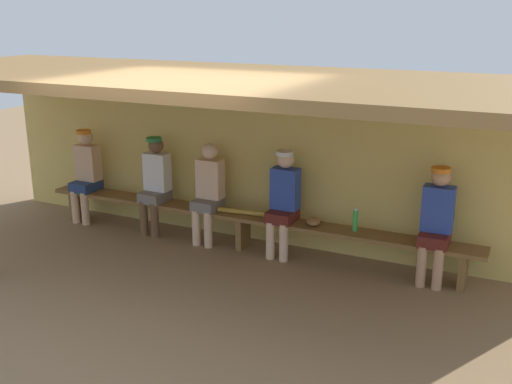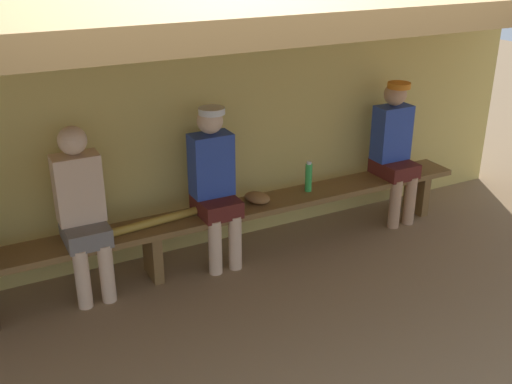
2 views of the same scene
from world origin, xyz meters
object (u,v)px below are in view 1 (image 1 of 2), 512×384
(player_leftmost, at_px, (86,171))
(player_near_post, at_px, (436,220))
(bench, at_px, (243,220))
(player_shirtless_tan, at_px, (155,181))
(player_in_white, at_px, (283,199))
(water_bottle_clear, at_px, (355,220))
(player_in_blue, at_px, (208,189))
(baseball_glove_worn, at_px, (313,221))
(baseball_bat, at_px, (250,213))

(player_leftmost, bearing_deg, player_near_post, 0.00)
(bench, xyz_separation_m, player_shirtless_tan, (-1.34, 0.00, 0.36))
(player_in_white, bearing_deg, player_shirtless_tan, 180.00)
(player_in_white, distance_m, player_leftmost, 3.11)
(player_near_post, xyz_separation_m, water_bottle_clear, (-0.93, 0.02, -0.15))
(player_shirtless_tan, bearing_deg, bench, -0.15)
(player_in_blue, height_order, baseball_glove_worn, player_in_blue)
(player_in_white, xyz_separation_m, player_near_post, (1.85, 0.00, 0.00))
(player_in_blue, xyz_separation_m, player_in_white, (1.07, 0.00, 0.02))
(player_in_blue, xyz_separation_m, player_near_post, (2.92, 0.00, 0.02))
(player_shirtless_tan, height_order, water_bottle_clear, player_shirtless_tan)
(bench, bearing_deg, player_leftmost, 179.92)
(player_in_white, height_order, player_leftmost, same)
(bench, height_order, baseball_glove_worn, baseball_glove_worn)
(bench, bearing_deg, player_shirtless_tan, 179.85)
(baseball_glove_worn, bearing_deg, player_in_white, -117.01)
(baseball_glove_worn, bearing_deg, player_shirtless_tan, -118.00)
(player_shirtless_tan, height_order, baseball_bat, player_shirtless_tan)
(player_shirtless_tan, distance_m, player_near_post, 3.76)
(player_near_post, distance_m, water_bottle_clear, 0.94)
(player_in_white, relative_size, baseball_glove_worn, 5.60)
(player_shirtless_tan, bearing_deg, player_leftmost, 180.00)
(player_leftmost, relative_size, baseball_glove_worn, 5.60)
(player_in_white, bearing_deg, baseball_glove_worn, 1.20)
(water_bottle_clear, relative_size, baseball_bat, 0.32)
(bench, distance_m, player_near_post, 2.44)
(bench, xyz_separation_m, player_leftmost, (-2.55, 0.00, 0.36))
(player_leftmost, height_order, player_near_post, same)
(player_in_white, relative_size, baseball_bat, 1.54)
(bench, xyz_separation_m, player_near_post, (2.41, 0.00, 0.36))
(player_leftmost, bearing_deg, player_shirtless_tan, 0.00)
(player_near_post, xyz_separation_m, baseball_glove_worn, (-1.46, 0.01, -0.24))
(baseball_bat, bearing_deg, player_shirtless_tan, 173.45)
(player_in_blue, xyz_separation_m, player_leftmost, (-2.04, 0.00, 0.02))
(player_leftmost, distance_m, player_near_post, 4.96)
(water_bottle_clear, bearing_deg, bench, -178.90)
(player_shirtless_tan, distance_m, player_leftmost, 1.21)
(player_in_white, distance_m, baseball_glove_worn, 0.46)
(player_near_post, xyz_separation_m, baseball_bat, (-2.32, -0.00, -0.25))
(baseball_glove_worn, bearing_deg, water_bottle_clear, 63.61)
(player_in_blue, bearing_deg, player_shirtless_tan, 179.97)
(player_shirtless_tan, height_order, baseball_glove_worn, player_shirtless_tan)
(player_near_post, height_order, water_bottle_clear, player_near_post)
(player_in_white, height_order, baseball_glove_worn, player_in_white)
(baseball_bat, bearing_deg, player_in_white, -5.97)
(bench, xyz_separation_m, water_bottle_clear, (1.48, 0.03, 0.21))
(player_near_post, bearing_deg, player_in_white, 180.00)
(bench, distance_m, player_leftmost, 2.58)
(player_shirtless_tan, height_order, player_leftmost, same)
(player_shirtless_tan, relative_size, baseball_bat, 1.54)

